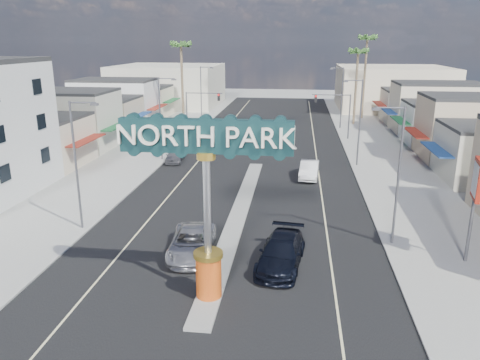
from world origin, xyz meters
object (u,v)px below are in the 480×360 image
(traffic_signal_left, at_px, (200,105))
(streetlight_l_mid, at_px, (161,115))
(palm_right_far, at_px, (367,43))
(suv_left, at_px, (192,243))
(car_parked_left, at_px, (174,156))
(streetlight_r_far, at_px, (341,95))
(streetlight_l_near, at_px, (78,159))
(streetlight_r_near, at_px, (396,170))
(traffic_signal_right, at_px, (336,107))
(gateway_sign, at_px, (207,189))
(palm_right_mid, at_px, (358,55))
(streetlight_r_mid, at_px, (358,118))
(car_parked_right, at_px, (309,170))
(bank_pylon_sign, at_px, (476,185))
(suv_right, at_px, (281,253))
(streetlight_l_far, at_px, (202,93))
(palm_left_far, at_px, (181,49))

(traffic_signal_left, bearing_deg, streetlight_l_mid, -95.10)
(palm_right_far, height_order, suv_left, palm_right_far)
(palm_right_far, bearing_deg, car_parked_left, -126.30)
(streetlight_r_far, xyz_separation_m, car_parked_left, (-19.43, -22.67, -4.35))
(streetlight_l_near, bearing_deg, traffic_signal_left, 87.90)
(streetlight_r_near, relative_size, streetlight_r_far, 1.00)
(streetlight_l_near, relative_size, palm_right_far, 0.64)
(traffic_signal_right, bearing_deg, gateway_sign, -102.33)
(palm_right_mid, relative_size, suv_left, 2.11)
(traffic_signal_right, distance_m, car_parked_left, 23.63)
(streetlight_l_mid, bearing_deg, streetlight_r_far, 46.52)
(streetlight_r_mid, distance_m, car_parked_left, 19.92)
(streetlight_l_mid, xyz_separation_m, car_parked_right, (15.93, -5.04, -4.26))
(traffic_signal_right, relative_size, bank_pylon_sign, 0.96)
(traffic_signal_right, bearing_deg, suv_right, -98.49)
(streetlight_l_far, relative_size, suv_right, 1.54)
(gateway_sign, relative_size, car_parked_right, 1.87)
(streetlight_r_near, distance_m, bank_pylon_sign, 4.58)
(streetlight_l_far, distance_m, streetlight_r_near, 46.90)
(streetlight_r_mid, distance_m, palm_right_far, 33.14)
(streetlight_l_far, xyz_separation_m, bank_pylon_sign, (24.91, -44.13, -0.22))
(streetlight_r_near, distance_m, palm_right_mid, 46.40)
(gateway_sign, xyz_separation_m, streetlight_l_far, (-10.43, 50.02, -0.86))
(streetlight_l_far, xyz_separation_m, car_parked_right, (15.93, -27.04, -4.26))
(streetlight_r_near, height_order, streetlight_r_mid, same)
(traffic_signal_right, height_order, palm_left_far, palm_left_far)
(streetlight_r_near, bearing_deg, traffic_signal_left, 119.99)
(streetlight_l_mid, bearing_deg, suv_left, -69.91)
(car_parked_left, bearing_deg, suv_right, -68.92)
(streetlight_l_near, distance_m, palm_right_mid, 51.92)
(palm_right_mid, bearing_deg, gateway_sign, -103.53)
(traffic_signal_left, bearing_deg, streetlight_l_near, -92.10)
(suv_left, height_order, suv_right, suv_right)
(suv_left, height_order, car_parked_left, suv_left)
(car_parked_right, bearing_deg, streetlight_l_far, 125.03)
(palm_left_far, xyz_separation_m, palm_right_far, (28.00, 12.00, 0.89))
(suv_left, bearing_deg, palm_right_mid, 67.49)
(streetlight_r_near, xyz_separation_m, streetlight_r_far, (0.00, 42.00, 0.00))
(traffic_signal_left, bearing_deg, streetlight_r_mid, -35.50)
(suv_right, bearing_deg, gateway_sign, -123.78)
(traffic_signal_right, xyz_separation_m, streetlight_r_far, (1.25, 8.01, 0.79))
(traffic_signal_right, distance_m, streetlight_l_far, 21.20)
(streetlight_l_near, xyz_separation_m, streetlight_r_far, (20.87, 42.00, 0.00))
(gateway_sign, distance_m, car_parked_left, 29.26)
(streetlight_l_far, bearing_deg, car_parked_right, -59.49)
(gateway_sign, height_order, palm_right_mid, palm_right_mid)
(traffic_signal_right, xyz_separation_m, palm_left_far, (-22.18, 6.01, 7.22))
(traffic_signal_left, bearing_deg, streetlight_r_near, -60.01)
(gateway_sign, relative_size, traffic_signal_left, 1.53)
(streetlight_l_mid, height_order, suv_left, streetlight_l_mid)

